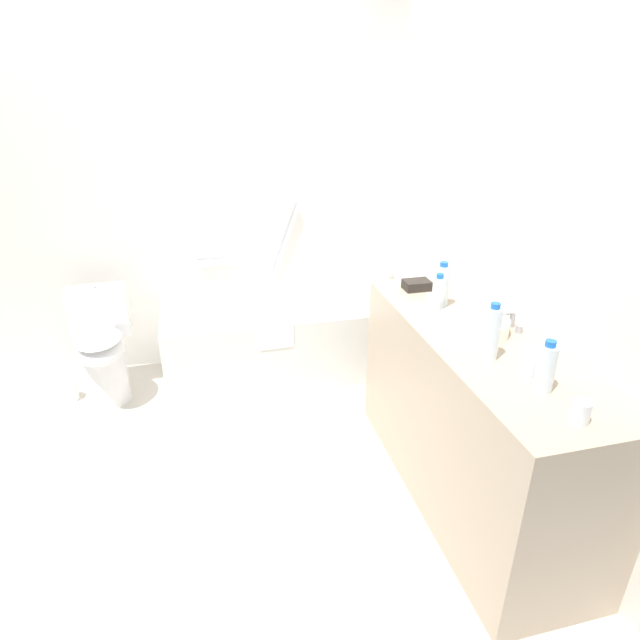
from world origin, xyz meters
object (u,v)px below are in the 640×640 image
object	(u,v)px
sink_faucet	(510,320)
water_bottle_1	(442,286)
water_bottle_0	(546,368)
soap_dish	(437,296)
bathtub	(289,335)
water_bottle_3	(491,333)
toilet	(102,348)
sink_basin	(474,324)
toilet_paper_roll	(69,392)
water_bottle_2	(438,296)
amenity_basket	(417,285)
drinking_glass_0	(581,412)
drinking_glass_1	(530,365)

from	to	relation	value
sink_faucet	water_bottle_1	xyz separation A→B (m)	(-0.20, 0.30, 0.07)
sink_faucet	water_bottle_0	bearing A→B (deg)	-109.86
water_bottle_0	soap_dish	xyz separation A→B (m)	(0.01, 0.91, -0.08)
bathtub	water_bottle_3	distance (m)	1.84
toilet	soap_dish	world-z (taller)	soap_dish
sink_faucet	water_bottle_1	world-z (taller)	water_bottle_1
toilet	sink_faucet	size ratio (longest dim) A/B	4.81
bathtub	sink_faucet	bearing A→B (deg)	-59.92
sink_basin	soap_dish	xyz separation A→B (m)	(0.01, 0.40, -0.02)
toilet_paper_roll	toilet	bearing A→B (deg)	-5.34
water_bottle_0	water_bottle_3	xyz separation A→B (m)	(-0.07, 0.26, 0.02)
toilet_paper_roll	water_bottle_2	bearing A→B (deg)	-29.10
toilet	sink_basin	size ratio (longest dim) A/B	2.38
water_bottle_1	water_bottle_2	bearing A→B (deg)	-124.54
sink_faucet	amenity_basket	world-z (taller)	sink_faucet
drinking_glass_0	toilet_paper_roll	distance (m)	3.03
bathtub	toilet_paper_roll	distance (m)	1.49
bathtub	toilet	size ratio (longest dim) A/B	2.32
sink_faucet	soap_dish	bearing A→B (deg)	113.37
sink_basin	water_bottle_2	world-z (taller)	water_bottle_2
water_bottle_2	drinking_glass_1	distance (m)	0.62
water_bottle_0	water_bottle_1	distance (m)	0.80
water_bottle_2	water_bottle_3	world-z (taller)	water_bottle_3
soap_dish	toilet_paper_roll	world-z (taller)	soap_dish
toilet	sink_basin	xyz separation A→B (m)	(1.82, -1.30, 0.56)
soap_dish	sink_faucet	bearing A→B (deg)	-66.63
drinking_glass_0	amenity_basket	world-z (taller)	drinking_glass_0
water_bottle_1	soap_dish	bearing A→B (deg)	73.27
sink_faucet	amenity_basket	xyz separation A→B (m)	(-0.23, 0.54, -0.01)
drinking_glass_0	water_bottle_3	bearing A→B (deg)	98.38
water_bottle_2	water_bottle_3	distance (m)	0.45
toilet	amenity_basket	bearing A→B (deg)	65.01
water_bottle_0	sink_faucet	bearing A→B (deg)	70.14
toilet	water_bottle_2	bearing A→B (deg)	56.07
toilet	soap_dish	xyz separation A→B (m)	(1.83, -0.89, 0.54)
sink_faucet	drinking_glass_0	world-z (taller)	same
amenity_basket	drinking_glass_1	bearing A→B (deg)	-86.67
toilet	toilet_paper_roll	bearing A→B (deg)	-97.26
drinking_glass_0	soap_dish	bearing A→B (deg)	89.60
water_bottle_2	drinking_glass_0	bearing A→B (deg)	-84.71
water_bottle_1	water_bottle_2	distance (m)	0.11
sink_faucet	drinking_glass_0	xyz separation A→B (m)	(-0.18, -0.71, 0.01)
amenity_basket	soap_dish	distance (m)	0.15
drinking_glass_0	water_bottle_2	bearing A→B (deg)	95.29
toilet	drinking_glass_0	bearing A→B (deg)	40.36
water_bottle_2	drinking_glass_0	distance (m)	0.92
sink_faucet	drinking_glass_0	bearing A→B (deg)	-104.34
sink_faucet	water_bottle_0	distance (m)	0.54
toilet	toilet_paper_roll	size ratio (longest dim) A/B	6.38
bathtub	drinking_glass_0	xyz separation A→B (m)	(0.61, -2.07, 0.65)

